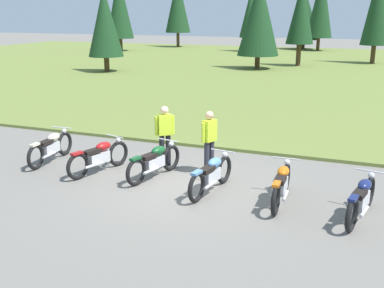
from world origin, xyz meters
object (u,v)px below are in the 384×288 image
Objects in this scene: motorcycle_cream at (51,147)px; rider_in_hivis_vest at (209,138)px; motorcycle_british_green at (155,161)px; rider_with_back_turned at (165,132)px; motorcycle_orange at (282,184)px; motorcycle_red at (99,156)px; motorcycle_navy at (362,199)px; motorcycle_sky_blue at (211,174)px.

rider_in_hivis_vest is (4.48, 0.70, 0.51)m from motorcycle_cream.
rider_with_back_turned is (-0.16, 0.99, 0.51)m from motorcycle_british_green.
motorcycle_british_green is 0.98× the size of motorcycle_orange.
motorcycle_navy is at bearing -4.74° from motorcycle_red.
motorcycle_cream and motorcycle_navy have the same top height.
motorcycle_orange is at bearing -1.78° from motorcycle_sky_blue.
motorcycle_cream is 3.30m from motorcycle_british_green.
rider_with_back_turned is at bearing 15.60° from motorcycle_cream.
motorcycle_red is 1.23× the size of rider_in_hivis_vest.
rider_in_hivis_vest is at bearing 34.69° from motorcycle_british_green.
motorcycle_navy is 1.24× the size of rider_with_back_turned.
motorcycle_sky_blue is (3.22, -0.25, 0.00)m from motorcycle_red.
motorcycle_sky_blue is 1.25× the size of rider_with_back_turned.
motorcycle_british_green is at bearing 172.00° from motorcycle_orange.
rider_with_back_turned is at bearing 172.61° from rider_in_hivis_vest.
motorcycle_navy is (3.34, -0.29, 0.00)m from motorcycle_sky_blue.
rider_in_hivis_vest reaches higher than motorcycle_red.
motorcycle_sky_blue is (1.68, -0.42, 0.00)m from motorcycle_british_green.
motorcycle_red and motorcycle_british_green have the same top height.
motorcycle_orange is at bearing 171.92° from motorcycle_navy.
rider_in_hivis_vest is at bearing 111.93° from motorcycle_sky_blue.
motorcycle_red is 0.97× the size of motorcycle_orange.
rider_in_hivis_vest reaches higher than motorcycle_british_green.
motorcycle_cream and motorcycle_orange have the same top height.
motorcycle_british_green is 5.07m from motorcycle_navy.
motorcycle_red is (1.76, -0.28, 0.00)m from motorcycle_cream.
motorcycle_cream is at bearing 170.90° from motorcycle_red.
motorcycle_cream is 1.02× the size of motorcycle_british_green.
rider_in_hivis_vest is (-3.84, 1.53, 0.51)m from motorcycle_navy.
motorcycle_orange is 3.83m from rider_with_back_turned.
motorcycle_british_green is at bearing -145.31° from rider_in_hivis_vest.
motorcycle_orange is 1.01× the size of motorcycle_navy.
motorcycle_british_green is at bearing 166.04° from motorcycle_sky_blue.
motorcycle_red is at bearing 175.49° from motorcycle_sky_blue.
rider_with_back_turned is (3.14, 0.88, 0.51)m from motorcycle_cream.
motorcycle_cream is 4.57m from rider_in_hivis_vest.
motorcycle_british_green is (3.30, -0.12, 0.00)m from motorcycle_cream.
rider_with_back_turned is at bearing 157.33° from motorcycle_orange.
motorcycle_cream and motorcycle_red have the same top height.
rider_in_hivis_vest reaches higher than motorcycle_navy.
rider_in_hivis_vest is (-0.50, 1.24, 0.51)m from motorcycle_sky_blue.
motorcycle_red is 6.58m from motorcycle_navy.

